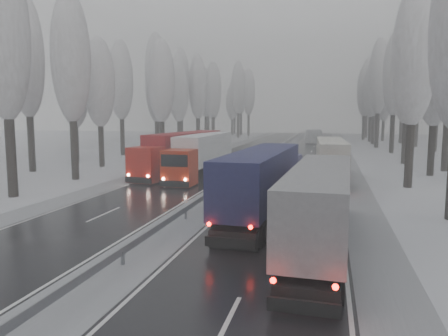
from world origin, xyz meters
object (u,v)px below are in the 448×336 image
at_px(truck_grey_tarp, 322,200).
at_px(truck_blue_box, 265,177).
at_px(box_truck_distant, 314,136).
at_px(truck_red_white, 202,152).
at_px(truck_red_red, 181,150).
at_px(truck_cream_box, 330,156).

distance_m(truck_grey_tarp, truck_blue_box, 6.57).
xyz_separation_m(box_truck_distant, truck_red_white, (-9.03, -51.73, 0.89)).
bearing_deg(truck_blue_box, truck_red_red, 127.03).
height_order(truck_grey_tarp, truck_red_red, truck_red_red).
bearing_deg(truck_grey_tarp, truck_blue_box, 123.49).
xyz_separation_m(truck_cream_box, truck_red_white, (-12.32, -0.45, 0.18)).
height_order(truck_grey_tarp, box_truck_distant, truck_grey_tarp).
relative_size(box_truck_distant, truck_red_red, 0.49).
distance_m(truck_grey_tarp, truck_red_red, 26.63).
bearing_deg(truck_blue_box, box_truck_distant, 92.81).
relative_size(truck_cream_box, truck_red_white, 0.93).
height_order(box_truck_distant, truck_red_red, truck_red_red).
height_order(truck_blue_box, truck_red_red, truck_red_red).
bearing_deg(truck_red_red, box_truck_distant, 84.72).
relative_size(truck_blue_box, truck_cream_box, 1.07).
xyz_separation_m(truck_grey_tarp, truck_red_white, (-11.92, 21.23, 0.15)).
bearing_deg(truck_grey_tarp, box_truck_distant, 94.75).
relative_size(truck_blue_box, box_truck_distant, 1.97).
xyz_separation_m(truck_red_white, truck_red_red, (-2.63, 1.08, 0.06)).
bearing_deg(truck_red_red, truck_blue_box, -48.53).
relative_size(truck_cream_box, truck_red_red, 0.90).
xyz_separation_m(truck_grey_tarp, truck_cream_box, (0.40, 21.67, -0.04)).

